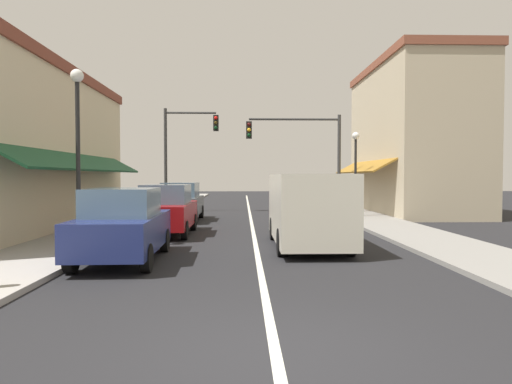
# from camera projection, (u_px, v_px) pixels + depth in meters

# --- Properties ---
(ground_plane) EXTENTS (80.00, 80.00, 0.00)m
(ground_plane) POSITION_uv_depth(u_px,v_px,m) (250.00, 217.00, 23.30)
(ground_plane) COLOR black
(sidewalk_left) EXTENTS (2.60, 56.00, 0.12)m
(sidewalk_left) POSITION_uv_depth(u_px,v_px,m) (142.00, 216.00, 23.14)
(sidewalk_left) COLOR #A39E99
(sidewalk_left) RESTS_ON ground
(sidewalk_right) EXTENTS (2.60, 56.00, 0.12)m
(sidewalk_right) POSITION_uv_depth(u_px,v_px,m) (358.00, 215.00, 23.45)
(sidewalk_right) COLOR gray
(sidewalk_right) RESTS_ON ground
(lane_center_stripe) EXTENTS (0.14, 52.00, 0.01)m
(lane_center_stripe) POSITION_uv_depth(u_px,v_px,m) (250.00, 217.00, 23.30)
(lane_center_stripe) COLOR silver
(lane_center_stripe) RESTS_ON ground
(storefront_left_block) EXTENTS (6.26, 14.20, 6.21)m
(storefront_left_block) POSITION_uv_depth(u_px,v_px,m) (2.00, 148.00, 16.94)
(storefront_left_block) COLOR beige
(storefront_left_block) RESTS_ON ground
(storefront_right_block) EXTENTS (5.76, 10.20, 8.28)m
(storefront_right_block) POSITION_uv_depth(u_px,v_px,m) (412.00, 139.00, 25.41)
(storefront_right_block) COLOR #BCAD8E
(storefront_right_block) RESTS_ON ground
(parked_car_nearest_left) EXTENTS (1.87, 4.15, 1.77)m
(parked_car_nearest_left) POSITION_uv_depth(u_px,v_px,m) (123.00, 225.00, 11.05)
(parked_car_nearest_left) COLOR navy
(parked_car_nearest_left) RESTS_ON ground
(parked_car_second_left) EXTENTS (1.78, 4.10, 1.77)m
(parked_car_second_left) POSITION_uv_depth(u_px,v_px,m) (167.00, 210.00, 16.11)
(parked_car_second_left) COLOR maroon
(parked_car_second_left) RESTS_ON ground
(parked_car_third_left) EXTENTS (1.83, 4.12, 1.77)m
(parked_car_third_left) POSITION_uv_depth(u_px,v_px,m) (181.00, 202.00, 21.24)
(parked_car_third_left) COLOR #4C5156
(parked_car_third_left) RESTS_ON ground
(van_in_lane) EXTENTS (2.01, 5.18, 2.12)m
(van_in_lane) POSITION_uv_depth(u_px,v_px,m) (308.00, 208.00, 13.37)
(van_in_lane) COLOR beige
(van_in_lane) RESTS_ON ground
(traffic_signal_mast_arm) EXTENTS (5.10, 0.50, 5.36)m
(traffic_signal_mast_arm) POSITION_uv_depth(u_px,v_px,m) (306.00, 146.00, 24.55)
(traffic_signal_mast_arm) COLOR #333333
(traffic_signal_mast_arm) RESTS_ON ground
(traffic_signal_left_corner) EXTENTS (3.13, 0.50, 5.93)m
(traffic_signal_left_corner) POSITION_uv_depth(u_px,v_px,m) (183.00, 144.00, 26.16)
(traffic_signal_left_corner) COLOR #333333
(traffic_signal_left_corner) RESTS_ON ground
(street_lamp_left_near) EXTENTS (0.36, 0.36, 5.01)m
(street_lamp_left_near) POSITION_uv_depth(u_px,v_px,m) (78.00, 129.00, 12.67)
(street_lamp_left_near) COLOR black
(street_lamp_left_near) RESTS_ON ground
(street_lamp_right_mid) EXTENTS (0.36, 0.36, 4.21)m
(street_lamp_right_mid) POSITION_uv_depth(u_px,v_px,m) (356.00, 159.00, 22.33)
(street_lamp_right_mid) COLOR black
(street_lamp_right_mid) RESTS_ON ground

